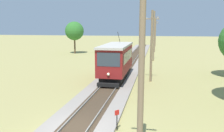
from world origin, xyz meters
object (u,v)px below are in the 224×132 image
Objects in this scene: utility_pole_foreground at (141,71)px; utility_pole_far at (155,35)px; utility_pole_near_tram at (152,46)px; track_worker at (141,90)px; utility_pole_mid at (154,36)px; tree_right_far at (74,31)px; red_tram at (116,60)px; utility_pole_distant at (156,32)px; trackside_signal_marker at (117,119)px.

utility_pole_foreground reaches higher than utility_pole_far.
utility_pole_far is (0.00, 28.99, -0.01)m from utility_pole_near_tram.
utility_pole_foreground is 4.41× the size of track_worker.
utility_pole_mid reaches higher than utility_pole_near_tram.
tree_right_far is at bearing -158.99° from utility_pole_far.
tree_right_far is at bearing 126.05° from utility_pole_near_tram.
utility_pole_near_tram is 7.52m from track_worker.
track_worker is (-0.53, -6.97, -2.76)m from utility_pole_near_tram.
utility_pole_foreground is 1.08× the size of utility_pole_near_tram.
red_tram is at bearing 103.40° from utility_pole_foreground.
utility_pole_near_tram is at bearing -90.00° from utility_pole_far.
utility_pole_distant reaches higher than track_worker.
red_tram is at bearing -57.29° from track_worker.
red_tram is at bearing -60.43° from tree_right_far.
red_tram is 29.24m from utility_pole_far.
utility_pole_near_tram is (0.00, 15.27, -0.29)m from utility_pole_foreground.
utility_pole_distant is at bearing 53.52° from tree_right_far.
utility_pole_far is 17.69m from tree_right_far.
track_worker is (-0.53, 8.30, -3.04)m from utility_pole_foreground.
utility_pole_mid is 4.56× the size of track_worker.
utility_pole_foreground is 0.97× the size of utility_pole_mid.
utility_pole_near_tram reaches higher than trackside_signal_marker.
utility_pole_foreground is 60.23m from utility_pole_distant.
red_tram is at bearing -97.17° from utility_pole_far.
trackside_signal_marker is (-1.48, -41.04, -3.07)m from utility_pole_far.
track_worker is at bearing 93.64° from utility_pole_foreground.
track_worker is 0.27× the size of tree_right_far.
red_tram is at bearing -94.64° from utility_pole_distant.
track_worker reaches higher than trackside_signal_marker.
track_worker is (-0.53, -51.93, -3.08)m from utility_pole_distant.
tree_right_far is (-15.01, 34.71, 4.06)m from trackside_signal_marker.
red_tram is 7.75m from track_worker.
utility_pole_far is 4.08× the size of track_worker.
trackside_signal_marker is 0.18× the size of tree_right_far.
utility_pole_near_tram is 4.09× the size of track_worker.
utility_pole_mid is 22.30m from track_worker.
utility_pole_distant is 27.74m from tree_right_far.
utility_pole_foreground is (3.64, -15.29, 1.84)m from red_tram.
utility_pole_mid is at bearing 76.41° from red_tram.
utility_pole_foreground is at bearing -90.00° from utility_pole_distant.
red_tram reaches higher than trackside_signal_marker.
utility_pole_distant is at bearing 90.00° from utility_pole_foreground.
utility_pole_foreground is at bearing -76.60° from red_tram.
trackside_signal_marker is (2.17, -12.07, -1.53)m from red_tram.
utility_pole_near_tram is 6.18× the size of trackside_signal_marker.
red_tram is 45.12m from utility_pole_distant.
utility_pole_mid is 1.22× the size of tree_right_far.
utility_pole_near_tram is (3.64, -0.02, 1.55)m from red_tram.
utility_pole_foreground is 0.99× the size of utility_pole_distant.
red_tram is 1.05× the size of utility_pole_mid.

